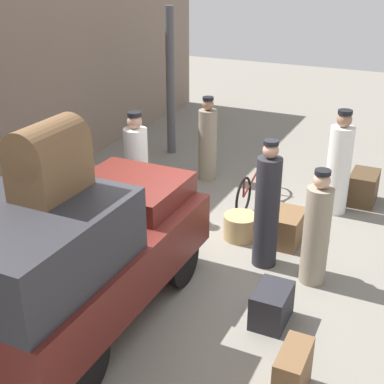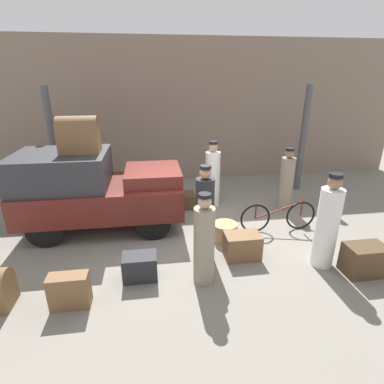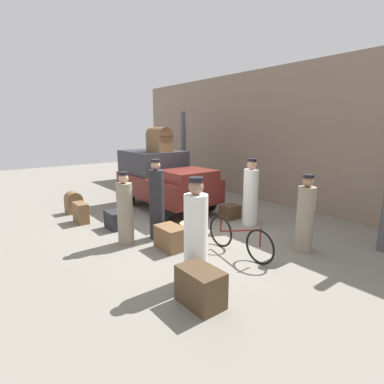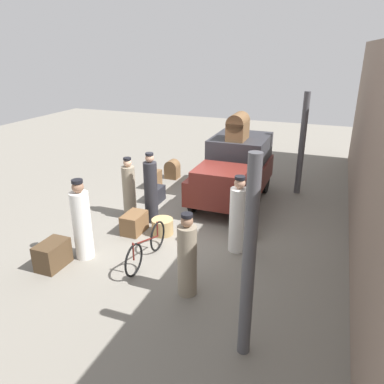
# 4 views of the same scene
# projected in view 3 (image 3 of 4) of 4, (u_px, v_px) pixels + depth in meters

# --- Properties ---
(ground_plane) EXTENTS (30.00, 30.00, 0.00)m
(ground_plane) POSITION_uv_depth(u_px,v_px,m) (181.00, 227.00, 7.91)
(ground_plane) COLOR gray
(station_building_facade) EXTENTS (16.00, 0.15, 4.50)m
(station_building_facade) POSITION_uv_depth(u_px,v_px,m) (281.00, 137.00, 9.88)
(station_building_facade) COLOR gray
(station_building_facade) RESTS_ON ground
(canopy_pillar_left) EXTENTS (0.19, 0.19, 3.14)m
(canopy_pillar_left) POSITION_uv_depth(u_px,v_px,m) (183.00, 154.00, 11.55)
(canopy_pillar_left) COLOR #4C4C51
(canopy_pillar_left) RESTS_ON ground
(truck) EXTENTS (3.57, 1.77, 1.81)m
(truck) POSITION_uv_depth(u_px,v_px,m) (163.00, 178.00, 9.65)
(truck) COLOR black
(truck) RESTS_ON ground
(bicycle) EXTENTS (1.78, 0.04, 0.74)m
(bicycle) POSITION_uv_depth(u_px,v_px,m) (239.00, 238.00, 6.13)
(bicycle) COLOR black
(bicycle) RESTS_ON ground
(wicker_basket) EXTENTS (0.53, 0.53, 0.39)m
(wicker_basket) POSITION_uv_depth(u_px,v_px,m) (191.00, 231.00, 7.02)
(wicker_basket) COLOR tan
(wicker_basket) RESTS_ON ground
(porter_standing_middle) EXTENTS (0.35, 0.35, 1.87)m
(porter_standing_middle) POSITION_uv_depth(u_px,v_px,m) (157.00, 202.00, 6.96)
(porter_standing_middle) COLOR #232328
(porter_standing_middle) RESTS_ON ground
(porter_lifting_near_truck) EXTENTS (0.36, 0.36, 1.65)m
(porter_lifting_near_truck) POSITION_uv_depth(u_px,v_px,m) (305.00, 217.00, 6.23)
(porter_lifting_near_truck) COLOR gray
(porter_lifting_near_truck) RESTS_ON ground
(conductor_in_dark_uniform) EXTENTS (0.40, 0.40, 1.80)m
(conductor_in_dark_uniform) POSITION_uv_depth(u_px,v_px,m) (196.00, 235.00, 4.97)
(conductor_in_dark_uniform) COLOR white
(conductor_in_dark_uniform) RESTS_ON ground
(porter_with_bicycle) EXTENTS (0.35, 0.35, 1.63)m
(porter_with_bicycle) POSITION_uv_depth(u_px,v_px,m) (125.00, 211.00, 6.65)
(porter_with_bicycle) COLOR gray
(porter_with_bicycle) RESTS_ON ground
(porter_carrying_trunk) EXTENTS (0.39, 0.39, 1.78)m
(porter_carrying_trunk) POSITION_uv_depth(u_px,v_px,m) (251.00, 195.00, 7.96)
(porter_carrying_trunk) COLOR white
(porter_carrying_trunk) RESTS_ON ground
(trunk_wicker_pale) EXTENTS (0.60, 0.40, 0.46)m
(trunk_wicker_pale) POSITION_uv_depth(u_px,v_px,m) (116.00, 220.00, 7.75)
(trunk_wicker_pale) COLOR #232328
(trunk_wicker_pale) RESTS_ON ground
(trunk_barrel_dark) EXTENTS (0.41, 0.46, 0.65)m
(trunk_barrel_dark) POSITION_uv_depth(u_px,v_px,m) (74.00, 203.00, 9.14)
(trunk_barrel_dark) COLOR brown
(trunk_barrel_dark) RESTS_ON ground
(trunk_umber_medium) EXTENTS (0.71, 0.46, 0.56)m
(trunk_umber_medium) POSITION_uv_depth(u_px,v_px,m) (200.00, 287.00, 4.41)
(trunk_umber_medium) COLOR #4C3823
(trunk_umber_medium) RESTS_ON ground
(suitcase_tan_flat) EXTENTS (0.60, 0.27, 0.55)m
(suitcase_tan_flat) POSITION_uv_depth(u_px,v_px,m) (81.00, 213.00, 8.22)
(suitcase_tan_flat) COLOR brown
(suitcase_tan_flat) RESTS_ON ground
(suitcase_small_leather) EXTENTS (0.41, 0.53, 0.39)m
(suitcase_small_leather) POSITION_uv_depth(u_px,v_px,m) (230.00, 212.00, 8.60)
(suitcase_small_leather) COLOR #4C3823
(suitcase_small_leather) RESTS_ON ground
(suitcase_black_upright) EXTENTS (0.69, 0.45, 0.50)m
(suitcase_black_upright) POSITION_uv_depth(u_px,v_px,m) (171.00, 238.00, 6.46)
(suitcase_black_upright) COLOR brown
(suitcase_black_upright) RESTS_ON ground
(trunk_on_truck_roof) EXTENTS (0.82, 0.51, 0.77)m
(trunk_on_truck_roof) POSITION_uv_depth(u_px,v_px,m) (159.00, 139.00, 9.53)
(trunk_on_truck_roof) COLOR brown
(trunk_on_truck_roof) RESTS_ON truck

